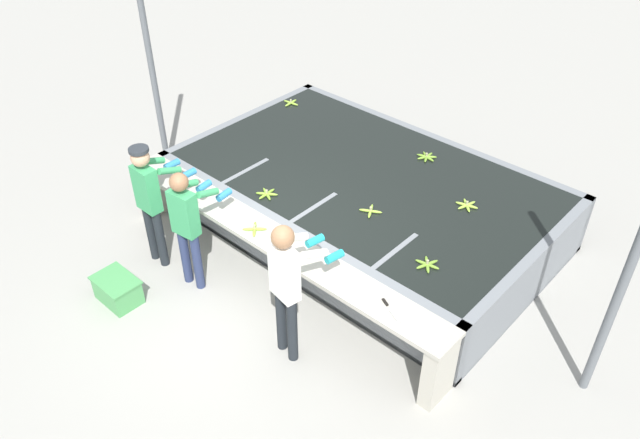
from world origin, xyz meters
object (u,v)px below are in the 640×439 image
at_px(banana_bunch_floating_4, 426,157).
at_px(knife_0, 388,307).
at_px(banana_bunch_floating_0, 291,103).
at_px(banana_bunch_floating_1, 467,205).
at_px(banana_bunch_floating_5, 371,211).
at_px(banana_bunch_ledge_0, 255,229).
at_px(banana_bunch_floating_3, 427,264).
at_px(worker_0, 150,195).
at_px(worker_2, 288,280).
at_px(support_post_left, 152,70).
at_px(worker_1, 187,220).
at_px(banana_bunch_floating_2, 267,194).
at_px(support_post_right, 629,269).
at_px(crate, 118,290).

relative_size(banana_bunch_floating_4, knife_0, 0.85).
bearing_deg(banana_bunch_floating_0, banana_bunch_floating_1, -8.71).
xyz_separation_m(banana_bunch_floating_5, banana_bunch_ledge_0, (-0.76, -1.18, 0.00)).
relative_size(banana_bunch_floating_1, banana_bunch_floating_3, 0.99).
bearing_deg(banana_bunch_floating_5, worker_0, -140.14).
xyz_separation_m(worker_2, banana_bunch_floating_5, (-0.27, 1.68, -0.19)).
bearing_deg(banana_bunch_floating_0, support_post_left, -123.78).
height_order(banana_bunch_floating_0, banana_bunch_floating_3, same).
distance_m(worker_0, banana_bunch_floating_1, 3.81).
distance_m(worker_1, support_post_left, 2.92).
distance_m(banana_bunch_floating_0, banana_bunch_floating_2, 2.52).
relative_size(worker_2, banana_bunch_floating_4, 6.09).
relative_size(worker_1, banana_bunch_floating_0, 5.63).
bearing_deg(banana_bunch_floating_1, support_post_left, -166.25).
xyz_separation_m(banana_bunch_floating_3, knife_0, (0.08, -0.78, -0.01)).
height_order(banana_bunch_floating_2, banana_bunch_ledge_0, banana_bunch_ledge_0).
xyz_separation_m(worker_0, knife_0, (3.15, 0.55, -0.17)).
xyz_separation_m(worker_0, support_post_right, (4.86, 1.70, 0.59)).
xyz_separation_m(worker_0, banana_bunch_floating_1, (2.81, 2.56, -0.16)).
height_order(worker_1, banana_bunch_ledge_0, worker_1).
bearing_deg(support_post_left, knife_0, -10.07).
relative_size(banana_bunch_floating_2, support_post_right, 0.09).
bearing_deg(banana_bunch_floating_5, banana_bunch_floating_3, -18.49).
bearing_deg(banana_bunch_floating_4, worker_2, -81.17).
bearing_deg(worker_0, support_post_left, 141.60).
height_order(worker_1, banana_bunch_floating_3, worker_1).
distance_m(banana_bunch_floating_1, banana_bunch_floating_3, 1.26).
height_order(worker_0, crate, worker_0).
xyz_separation_m(banana_bunch_floating_4, knife_0, (1.35, -2.62, -0.01)).
distance_m(worker_1, banana_bunch_floating_3, 2.74).
distance_m(banana_bunch_ledge_0, knife_0, 1.89).
bearing_deg(banana_bunch_floating_4, banana_bunch_floating_1, -31.27).
bearing_deg(crate, support_post_left, 132.62).
xyz_separation_m(worker_1, support_post_left, (-2.47, 1.41, 0.65)).
height_order(banana_bunch_floating_5, banana_bunch_ledge_0, banana_bunch_ledge_0).
bearing_deg(banana_bunch_ledge_0, banana_bunch_floating_1, 52.96).
xyz_separation_m(worker_0, banana_bunch_floating_2, (0.84, 1.10, -0.16)).
relative_size(banana_bunch_floating_4, banana_bunch_ledge_0, 1.23).
distance_m(worker_0, banana_bunch_floating_4, 3.65).
height_order(worker_2, banana_bunch_ledge_0, worker_2).
relative_size(knife_0, support_post_left, 0.10).
distance_m(banana_bunch_floating_5, support_post_right, 2.94).
distance_m(banana_bunch_ledge_0, crate, 1.79).
bearing_deg(knife_0, crate, -155.16).
bearing_deg(support_post_left, banana_bunch_floating_0, 56.22).
xyz_separation_m(banana_bunch_floating_0, support_post_right, (5.55, -1.40, 0.76)).
relative_size(banana_bunch_floating_0, support_post_right, 0.09).
relative_size(worker_1, worker_2, 0.93).
relative_size(banana_bunch_floating_3, support_post_right, 0.09).
bearing_deg(banana_bunch_ledge_0, support_post_right, 18.32).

